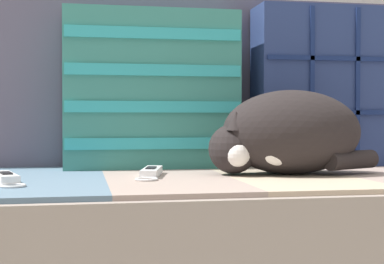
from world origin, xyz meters
The scene contains 7 objects.
couch centered at (0.00, 0.15, 0.19)m, with size 1.75×0.80×0.39m.
sofa_backrest centered at (0.00, 0.48, 0.62)m, with size 1.71×0.14×0.47m.
throw_pillow_quilted centered at (0.34, 0.33, 0.61)m, with size 0.39×0.14×0.44m.
throw_pillow_striped centered at (-0.14, 0.33, 0.59)m, with size 0.46×0.14×0.41m.
sleeping_cat centered at (0.14, 0.09, 0.48)m, with size 0.40×0.22×0.20m.
game_remote_near centered at (-0.48, 0.03, 0.40)m, with size 0.09×0.20×0.02m.
game_remote_far centered at (-0.17, 0.11, 0.40)m, with size 0.09×0.20×0.02m.
Camera 1 is at (-0.33, -1.21, 0.52)m, focal length 55.00 mm.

